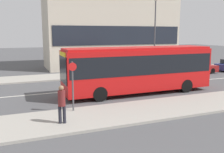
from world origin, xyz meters
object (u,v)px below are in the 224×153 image
(bus_stop_sign, at_px, (73,82))
(parked_car_0, at_px, (197,68))
(street_lamp, at_px, (155,28))
(city_bus, at_px, (139,67))
(pedestrian_near_stop, at_px, (62,102))

(bus_stop_sign, bearing_deg, parked_car_0, 28.25)
(parked_car_0, distance_m, street_lamp, 6.23)
(city_bus, relative_size, parked_car_0, 2.53)
(pedestrian_near_stop, xyz_separation_m, bus_stop_sign, (0.93, 1.72, 0.53))
(city_bus, height_order, street_lamp, street_lamp)
(city_bus, relative_size, bus_stop_sign, 4.03)
(city_bus, xyz_separation_m, parked_car_0, (10.04, 5.54, -1.28))
(parked_car_0, relative_size, street_lamp, 0.55)
(parked_car_0, xyz_separation_m, pedestrian_near_stop, (-16.38, -10.02, 0.54))
(city_bus, distance_m, street_lamp, 10.41)
(city_bus, xyz_separation_m, street_lamp, (6.09, 7.92, 2.92))
(pedestrian_near_stop, height_order, street_lamp, street_lamp)
(parked_car_0, relative_size, pedestrian_near_stop, 2.37)
(bus_stop_sign, bearing_deg, street_lamp, 42.89)
(pedestrian_near_stop, distance_m, bus_stop_sign, 2.02)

